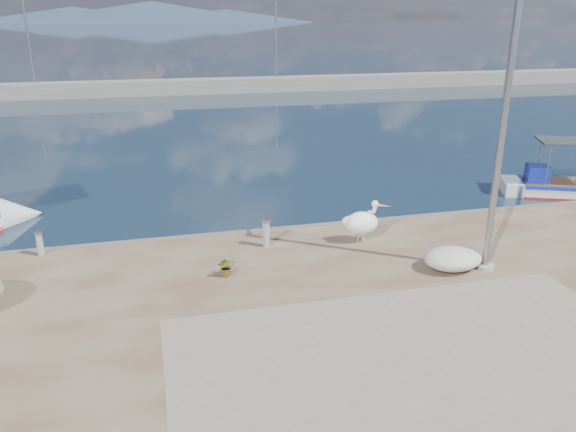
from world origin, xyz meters
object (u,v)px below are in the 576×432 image
(boat_right, at_px, (569,190))
(lamp_post, at_px, (501,134))
(bollard_near, at_px, (266,231))
(pelican, at_px, (362,222))

(boat_right, distance_m, lamp_post, 10.14)
(lamp_post, height_order, bollard_near, lamp_post)
(boat_right, distance_m, bollard_near, 12.72)
(boat_right, xyz_separation_m, bollard_near, (-12.26, -3.32, 0.73))
(boat_right, height_order, bollard_near, boat_right)
(boat_right, relative_size, bollard_near, 6.73)
(lamp_post, bearing_deg, bollard_near, 151.69)
(pelican, xyz_separation_m, bollard_near, (-2.58, 0.34, -0.14))
(boat_right, height_order, lamp_post, lamp_post)
(boat_right, xyz_separation_m, pelican, (-9.68, -3.66, 0.88))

